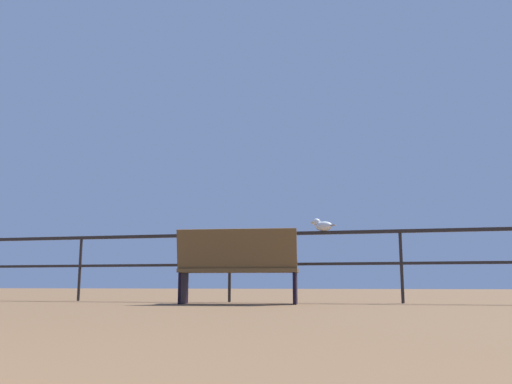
# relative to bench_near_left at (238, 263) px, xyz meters

# --- Properties ---
(pier_railing) EXTENTS (19.93, 0.05, 1.02)m
(pier_railing) POSITION_rel_bench_near_left_xyz_m (-0.35, 0.85, 0.23)
(pier_railing) COLOR black
(pier_railing) RESTS_ON ground_plane
(bench_near_left) EXTENTS (1.63, 0.74, 0.98)m
(bench_near_left) POSITION_rel_bench_near_left_xyz_m (0.00, 0.00, 0.00)
(bench_near_left) COLOR brown
(bench_near_left) RESTS_ON ground_plane
(seagull_on_rail) EXTENTS (0.40, 0.23, 0.19)m
(seagull_on_rail) POSITION_rel_bench_near_left_xyz_m (1.05, 0.85, 0.57)
(seagull_on_rail) COLOR silver
(seagull_on_rail) RESTS_ON pier_railing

